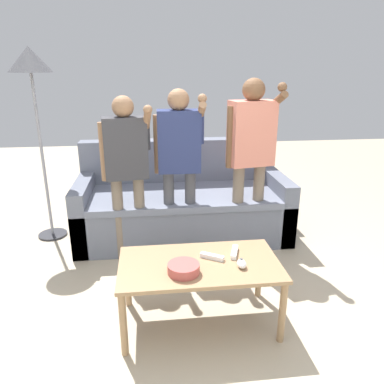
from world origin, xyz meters
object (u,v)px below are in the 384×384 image
at_px(snack_bowl, 184,269).
at_px(floor_lamp, 31,72).
at_px(game_remote_wand_far, 212,257).
at_px(player_left, 126,160).
at_px(player_center, 179,154).
at_px(game_remote_wand_near, 234,252).
at_px(game_remote_nunchuk, 242,264).
at_px(couch, 182,204).
at_px(coffee_table, 199,270).
at_px(player_right, 251,146).

xyz_separation_m(snack_bowl, floor_lamp, (-1.19, 1.61, 1.11)).
bearing_deg(snack_bowl, game_remote_wand_far, 36.92).
bearing_deg(player_left, player_center, 8.40).
bearing_deg(floor_lamp, player_center, -19.89).
bearing_deg(game_remote_wand_near, game_remote_wand_far, -164.91).
relative_size(game_remote_nunchuk, floor_lamp, 0.05).
xyz_separation_m(game_remote_nunchuk, player_left, (-0.74, 1.06, 0.42)).
distance_m(player_center, game_remote_wand_far, 1.11).
distance_m(couch, snack_bowl, 1.56).
relative_size(coffee_table, game_remote_nunchuk, 11.66).
height_order(game_remote_nunchuk, player_center, player_center).
bearing_deg(couch, player_left, -137.45).
height_order(couch, coffee_table, couch).
bearing_deg(coffee_table, player_right, 60.05).
height_order(coffee_table, game_remote_wand_far, game_remote_wand_far).
distance_m(snack_bowl, player_center, 1.23).
height_order(player_center, game_remote_wand_near, player_center).
bearing_deg(couch, game_remote_wand_far, -87.24).
xyz_separation_m(floor_lamp, player_right, (1.89, -0.47, -0.61)).
bearing_deg(player_left, floor_lamp, 147.27).
relative_size(snack_bowl, player_left, 0.14).
height_order(couch, game_remote_wand_far, couch).
bearing_deg(game_remote_wand_far, player_right, 62.95).
height_order(couch, floor_lamp, floor_lamp).
relative_size(couch, coffee_table, 1.99).
distance_m(coffee_table, game_remote_nunchuk, 0.28).
distance_m(snack_bowl, game_remote_nunchuk, 0.37).
height_order(game_remote_nunchuk, game_remote_wand_far, game_remote_nunchuk).
bearing_deg(floor_lamp, player_left, -32.73).
height_order(floor_lamp, game_remote_wand_near, floor_lamp).
distance_m(couch, player_center, 0.74).
distance_m(couch, game_remote_wand_near, 1.38).
relative_size(floor_lamp, player_center, 1.23).
bearing_deg(game_remote_nunchuk, snack_bowl, -176.12).
xyz_separation_m(player_left, game_remote_wand_far, (0.57, -0.93, -0.43)).
relative_size(player_right, game_remote_wand_near, 9.33).
bearing_deg(coffee_table, game_remote_wand_far, 24.72).
xyz_separation_m(couch, player_right, (0.57, -0.41, 0.67)).
bearing_deg(floor_lamp, snack_bowl, -53.51).
bearing_deg(snack_bowl, player_center, 86.23).
xyz_separation_m(player_right, game_remote_wand_near, (-0.34, -0.94, -0.51)).
bearing_deg(snack_bowl, coffee_table, 44.38).
bearing_deg(player_left, coffee_table, -63.46).
bearing_deg(game_remote_nunchuk, player_right, 73.07).
bearing_deg(snack_bowl, player_left, 109.02).
height_order(player_center, player_right, player_right).
xyz_separation_m(game_remote_nunchuk, player_center, (-0.29, 1.13, 0.45)).
bearing_deg(coffee_table, snack_bowl, -135.62).
bearing_deg(coffee_table, game_remote_nunchuk, -18.67).
height_order(coffee_table, player_left, player_left).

